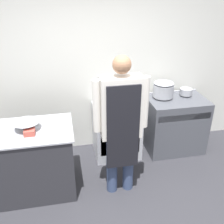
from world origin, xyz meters
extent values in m
cube|color=silver|center=(0.00, 1.89, 1.35)|extent=(8.00, 0.05, 2.70)
cube|color=#2D2D33|center=(-1.06, 0.93, 0.45)|extent=(1.18, 0.73, 0.90)
cube|color=#9EA0A8|center=(-1.06, 0.93, 0.91)|extent=(1.23, 0.76, 0.02)
cube|color=#4C4F56|center=(1.22, 1.50, 0.45)|extent=(0.91, 0.63, 0.90)
cube|color=#9EA0A8|center=(1.22, 1.19, 0.74)|extent=(0.84, 0.03, 0.10)
cube|color=#9EA0A8|center=(1.22, 1.80, 0.91)|extent=(0.91, 0.03, 0.02)
cube|color=silver|center=(0.25, 1.55, 0.42)|extent=(0.71, 0.60, 0.83)
cube|color=silver|center=(0.25, 1.26, 0.46)|extent=(0.60, 0.02, 0.58)
cylinder|color=#38476B|center=(0.01, 0.70, 0.42)|extent=(0.14, 0.14, 0.85)
cylinder|color=#38476B|center=(0.23, 0.70, 0.42)|extent=(0.14, 0.14, 0.85)
cube|color=silver|center=(0.12, 0.70, 1.23)|extent=(0.49, 0.22, 0.76)
cube|color=black|center=(0.12, 0.58, 1.01)|extent=(0.39, 0.02, 1.08)
cylinder|color=silver|center=(-0.17, 0.70, 1.27)|extent=(0.09, 0.09, 0.64)
cylinder|color=silver|center=(0.41, 0.70, 1.27)|extent=(0.09, 0.09, 0.64)
sphere|color=#9E7051|center=(0.12, 0.70, 1.74)|extent=(0.21, 0.21, 0.21)
cone|color=#9EA0A8|center=(-1.00, 0.95, 0.97)|extent=(0.33, 0.33, 0.11)
cube|color=#B24C3F|center=(-0.96, 0.82, 0.95)|extent=(0.13, 0.13, 0.07)
cylinder|color=#9EA0A8|center=(1.01, 1.61, 1.02)|extent=(0.32, 0.32, 0.20)
ellipsoid|color=#9EA0A8|center=(1.01, 1.61, 1.14)|extent=(0.32, 0.32, 0.06)
cylinder|color=#9EA0A8|center=(1.40, 1.61, 0.97)|extent=(0.20, 0.20, 0.10)
camera|label=1|loc=(-0.52, -1.99, 2.54)|focal=42.00mm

